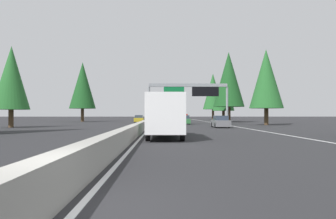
% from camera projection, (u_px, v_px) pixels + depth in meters
% --- Properties ---
extents(ground_plane, '(320.00, 320.00, 0.00)m').
position_uv_depth(ground_plane, '(153.00, 122.00, 65.72)').
color(ground_plane, '#262628').
extents(median_barrier, '(180.00, 0.56, 0.90)m').
position_uv_depth(median_barrier, '(154.00, 119.00, 85.71)').
color(median_barrier, '#9E9B93').
rests_on(median_barrier, ground).
extents(shoulder_stripe_right, '(160.00, 0.16, 0.01)m').
position_uv_depth(shoulder_stripe_right, '(204.00, 121.00, 75.94)').
color(shoulder_stripe_right, silver).
rests_on(shoulder_stripe_right, ground).
extents(shoulder_stripe_median, '(160.00, 0.16, 0.01)m').
position_uv_depth(shoulder_stripe_median, '(155.00, 121.00, 75.72)').
color(shoulder_stripe_median, silver).
rests_on(shoulder_stripe_median, ground).
extents(sign_gantry_overhead, '(0.50, 12.68, 6.46)m').
position_uv_depth(sign_gantry_overhead, '(189.00, 92.00, 52.02)').
color(sign_gantry_overhead, gray).
rests_on(sign_gantry_overhead, ground).
extents(box_truck_distant_a, '(8.50, 2.40, 2.95)m').
position_uv_depth(box_truck_distant_a, '(165.00, 115.00, 23.11)').
color(box_truck_distant_a, white).
rests_on(box_truck_distant_a, ground).
extents(sedan_far_center, '(4.40, 1.80, 1.47)m').
position_uv_depth(sedan_far_center, '(220.00, 122.00, 41.05)').
color(sedan_far_center, slate).
rests_on(sedan_far_center, ground).
extents(sedan_near_right, '(4.40, 1.80, 1.47)m').
position_uv_depth(sedan_near_right, '(184.00, 120.00, 54.83)').
color(sedan_near_right, '#2D6B38').
rests_on(sedan_near_right, ground).
extents(minivan_mid_left, '(5.00, 1.95, 1.69)m').
position_uv_depth(minivan_mid_left, '(184.00, 116.00, 110.02)').
color(minivan_mid_left, maroon).
rests_on(minivan_mid_left, ground).
extents(oncoming_near, '(4.40, 1.80, 1.47)m').
position_uv_depth(oncoming_near, '(139.00, 119.00, 66.98)').
color(oncoming_near, '#AD931E').
rests_on(oncoming_near, ground).
extents(conifer_right_near, '(5.13, 5.13, 11.65)m').
position_uv_depth(conifer_right_near, '(266.00, 79.00, 50.80)').
color(conifer_right_near, '#4C3823').
rests_on(conifer_right_near, ground).
extents(conifer_right_mid, '(6.38, 6.38, 14.51)m').
position_uv_depth(conifer_right_mid, '(229.00, 79.00, 68.42)').
color(conifer_right_mid, '#4C3823').
rests_on(conifer_right_mid, ground).
extents(conifer_right_far, '(4.87, 4.87, 11.07)m').
position_uv_depth(conifer_right_far, '(223.00, 92.00, 74.51)').
color(conifer_right_far, '#4C3823').
rests_on(conifer_right_far, ground).
extents(conifer_right_distant, '(6.38, 6.38, 14.51)m').
position_uv_depth(conifer_right_distant, '(213.00, 91.00, 104.73)').
color(conifer_right_distant, '#4C3823').
rests_on(conifer_right_distant, ground).
extents(conifer_left_near, '(4.46, 4.46, 10.14)m').
position_uv_depth(conifer_left_near, '(11.00, 78.00, 41.18)').
color(conifer_left_near, '#4C3823').
rests_on(conifer_left_near, ground).
extents(conifer_left_mid, '(5.83, 5.83, 13.26)m').
position_uv_depth(conifer_left_mid, '(83.00, 85.00, 73.92)').
color(conifer_left_mid, '#4C3823').
rests_on(conifer_left_mid, ground).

